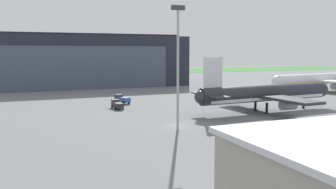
{
  "coord_description": "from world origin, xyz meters",
  "views": [
    {
      "loc": [
        -25.65,
        -59.0,
        13.66
      ],
      "look_at": [
        5.87,
        18.61,
        3.47
      ],
      "focal_mm": 38.0,
      "sensor_mm": 36.0,
      "label": 1
    }
  ],
  "objects_px": {
    "airliner_near_right": "(266,94)",
    "stair_truck": "(122,99)",
    "maintenance_hangar": "(74,61)",
    "apron_light_mast": "(178,59)",
    "pushback_tractor": "(117,104)",
    "airliner_far_left": "(317,79)"
  },
  "relations": [
    {
      "from": "airliner_near_right",
      "to": "stair_truck",
      "type": "height_order",
      "value": "airliner_near_right"
    },
    {
      "from": "maintenance_hangar",
      "to": "apron_light_mast",
      "type": "distance_m",
      "value": 88.04
    },
    {
      "from": "airliner_near_right",
      "to": "pushback_tractor",
      "type": "distance_m",
      "value": 34.84
    },
    {
      "from": "stair_truck",
      "to": "apron_light_mast",
      "type": "distance_m",
      "value": 36.08
    },
    {
      "from": "maintenance_hangar",
      "to": "airliner_far_left",
      "type": "height_order",
      "value": "maintenance_hangar"
    },
    {
      "from": "airliner_near_right",
      "to": "pushback_tractor",
      "type": "xyz_separation_m",
      "value": [
        -30.19,
        17.11,
        -3.11
      ]
    },
    {
      "from": "airliner_far_left",
      "to": "apron_light_mast",
      "type": "bearing_deg",
      "value": -151.51
    },
    {
      "from": "airliner_far_left",
      "to": "apron_light_mast",
      "type": "relative_size",
      "value": 1.88
    },
    {
      "from": "stair_truck",
      "to": "pushback_tractor",
      "type": "height_order",
      "value": "stair_truck"
    },
    {
      "from": "stair_truck",
      "to": "apron_light_mast",
      "type": "relative_size",
      "value": 0.23
    },
    {
      "from": "maintenance_hangar",
      "to": "apron_light_mast",
      "type": "relative_size",
      "value": 4.02
    },
    {
      "from": "airliner_near_right",
      "to": "stair_truck",
      "type": "xyz_separation_m",
      "value": [
        -26.93,
        24.93,
        -2.96
      ]
    },
    {
      "from": "maintenance_hangar",
      "to": "stair_truck",
      "type": "height_order",
      "value": "maintenance_hangar"
    },
    {
      "from": "airliner_far_left",
      "to": "pushback_tractor",
      "type": "xyz_separation_m",
      "value": [
        -72.86,
        -10.78,
        -3.07
      ]
    },
    {
      "from": "maintenance_hangar",
      "to": "airliner_near_right",
      "type": "bearing_deg",
      "value": -67.77
    },
    {
      "from": "apron_light_mast",
      "to": "maintenance_hangar",
      "type": "bearing_deg",
      "value": 93.99
    },
    {
      "from": "maintenance_hangar",
      "to": "apron_light_mast",
      "type": "xyz_separation_m",
      "value": [
        6.12,
        -87.79,
        2.48
      ]
    },
    {
      "from": "maintenance_hangar",
      "to": "apron_light_mast",
      "type": "height_order",
      "value": "apron_light_mast"
    },
    {
      "from": "maintenance_hangar",
      "to": "airliner_near_right",
      "type": "xyz_separation_m",
      "value": [
        32.06,
        -78.43,
        -5.75
      ]
    },
    {
      "from": "airliner_near_right",
      "to": "apron_light_mast",
      "type": "distance_m",
      "value": 28.78
    },
    {
      "from": "maintenance_hangar",
      "to": "pushback_tractor",
      "type": "bearing_deg",
      "value": -88.25
    },
    {
      "from": "airliner_near_right",
      "to": "pushback_tractor",
      "type": "relative_size",
      "value": 7.2
    }
  ]
}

